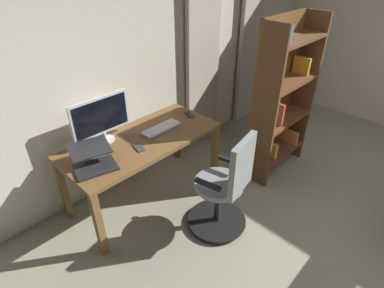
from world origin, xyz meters
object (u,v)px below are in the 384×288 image
object	(u,v)px
office_chair	(225,189)
desk	(143,146)
cell_phone_by_monitor	(189,115)
computer_keyboard	(161,128)
laptop	(93,160)
bookshelf	(279,100)
cell_phone_face_up	(139,148)
computer_monitor	(101,117)

from	to	relation	value
office_chair	desk	bearing A→B (deg)	94.17
desk	cell_phone_by_monitor	size ratio (longest dim) A/B	10.68
desk	computer_keyboard	xyz separation A→B (m)	(-0.25, -0.01, 0.10)
office_chair	laptop	size ratio (longest dim) A/B	2.42
computer_keyboard	laptop	xyz separation A→B (m)	(0.80, 0.07, 0.04)
desk	computer_keyboard	distance (m)	0.27
office_chair	bookshelf	xyz separation A→B (m)	(-1.18, -0.23, 0.40)
bookshelf	cell_phone_by_monitor	bearing A→B (deg)	-41.35
cell_phone_by_monitor	cell_phone_face_up	xyz separation A→B (m)	(0.79, 0.13, 0.00)
computer_keyboard	cell_phone_by_monitor	xyz separation A→B (m)	(-0.42, -0.02, -0.01)
desk	bookshelf	world-z (taller)	bookshelf
computer_keyboard	bookshelf	world-z (taller)	bookshelf
desk	laptop	world-z (taller)	laptop
computer_keyboard	laptop	distance (m)	0.80
computer_monitor	cell_phone_by_monitor	world-z (taller)	computer_monitor
laptop	cell_phone_face_up	bearing A→B (deg)	-171.35
laptop	cell_phone_face_up	xyz separation A→B (m)	(-0.43, 0.05, -0.05)
desk	cell_phone_face_up	world-z (taller)	cell_phone_face_up
desk	laptop	xyz separation A→B (m)	(0.55, 0.06, 0.14)
computer_keyboard	cell_phone_face_up	size ratio (longest dim) A/B	2.91
computer_monitor	computer_keyboard	distance (m)	0.61
computer_monitor	desk	bearing A→B (deg)	138.46
computer_monitor	laptop	xyz separation A→B (m)	(0.29, 0.29, -0.19)
desk	bookshelf	bearing A→B (deg)	155.98
desk	cell_phone_by_monitor	world-z (taller)	cell_phone_by_monitor
computer_keyboard	laptop	world-z (taller)	laptop
computer_keyboard	cell_phone_face_up	world-z (taller)	computer_keyboard
cell_phone_by_monitor	computer_monitor	bearing A→B (deg)	8.71
desk	cell_phone_face_up	size ratio (longest dim) A/B	10.68
cell_phone_face_up	bookshelf	distance (m)	1.62
laptop	bookshelf	xyz separation A→B (m)	(-1.96, 0.57, 0.09)
cell_phone_by_monitor	cell_phone_face_up	size ratio (longest dim) A/B	1.00
desk	cell_phone_by_monitor	xyz separation A→B (m)	(-0.67, -0.02, 0.09)
cell_phone_face_up	bookshelf	bearing A→B (deg)	174.27
office_chair	cell_phone_by_monitor	xyz separation A→B (m)	(-0.44, -0.88, 0.26)
laptop	cell_phone_by_monitor	xyz separation A→B (m)	(-1.22, -0.09, -0.05)
computer_monitor	computer_keyboard	size ratio (longest dim) A/B	1.38
office_chair	bookshelf	world-z (taller)	bookshelf
cell_phone_face_up	office_chair	bearing A→B (deg)	128.26
cell_phone_face_up	computer_monitor	bearing A→B (deg)	-54.61
office_chair	bookshelf	distance (m)	1.27
computer_monitor	cell_phone_face_up	world-z (taller)	computer_monitor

